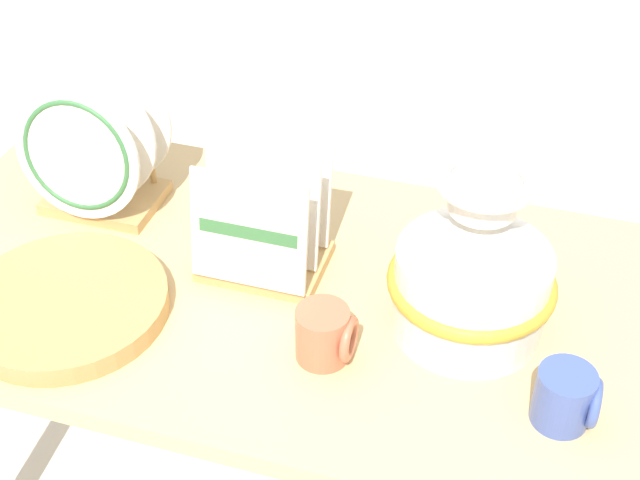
{
  "coord_description": "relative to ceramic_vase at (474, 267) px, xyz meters",
  "views": [
    {
      "loc": [
        0.32,
        -1.05,
        1.73
      ],
      "look_at": [
        0.0,
        0.0,
        0.85
      ],
      "focal_mm": 50.0,
      "sensor_mm": 36.0,
      "label": 1
    }
  ],
  "objects": [
    {
      "name": "display_table",
      "position": [
        -0.24,
        0.01,
        -0.21
      ],
      "size": [
        1.47,
        0.7,
        0.74
      ],
      "color": "tan",
      "rests_on": "ground_plane"
    },
    {
      "name": "dish_rack_round_plates",
      "position": [
        -0.7,
        0.12,
        -0.02
      ],
      "size": [
        0.24,
        0.17,
        0.26
      ],
      "color": "tan",
      "rests_on": "display_table"
    },
    {
      "name": "ceramic_vase",
      "position": [
        0.0,
        0.0,
        0.0
      ],
      "size": [
        0.26,
        0.26,
        0.29
      ],
      "color": "white",
      "rests_on": "display_table"
    },
    {
      "name": "dish_rack_square_plates",
      "position": [
        -0.35,
        0.04,
        -0.05
      ],
      "size": [
        0.21,
        0.17,
        0.22
      ],
      "color": "tan",
      "rests_on": "display_table"
    },
    {
      "name": "mug_terracotta_glaze",
      "position": [
        -0.19,
        -0.13,
        -0.08
      ],
      "size": [
        0.09,
        0.08,
        0.09
      ],
      "color": "#B76647",
      "rests_on": "display_table"
    },
    {
      "name": "wicker_charger_stack",
      "position": [
        -0.62,
        -0.16,
        -0.1
      ],
      "size": [
        0.33,
        0.33,
        0.04
      ],
      "color": "tan",
      "rests_on": "display_table"
    },
    {
      "name": "mug_cobalt_glaze",
      "position": [
        0.16,
        -0.15,
        -0.08
      ],
      "size": [
        0.09,
        0.08,
        0.09
      ],
      "color": "#42569E",
      "rests_on": "display_table"
    }
  ]
}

